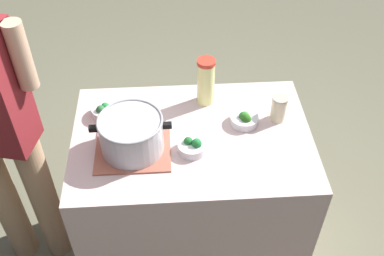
# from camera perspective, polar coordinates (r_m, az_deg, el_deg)

# --- Properties ---
(ground_plane) EXTENTS (8.00, 8.00, 0.00)m
(ground_plane) POSITION_cam_1_polar(r_m,az_deg,el_deg) (2.83, 0.00, -14.16)
(ground_plane) COLOR #706F56
(counter_slab) EXTENTS (1.11, 0.75, 0.91)m
(counter_slab) POSITION_cam_1_polar(r_m,az_deg,el_deg) (2.45, 0.00, -8.53)
(counter_slab) COLOR beige
(counter_slab) RESTS_ON ground_plane
(dish_cloth) EXTENTS (0.33, 0.30, 0.01)m
(dish_cloth) POSITION_cam_1_polar(r_m,az_deg,el_deg) (2.07, -7.33, -2.49)
(dish_cloth) COLOR #A65C48
(dish_cloth) RESTS_ON counter_slab
(cooking_pot) EXTENTS (0.35, 0.28, 0.17)m
(cooking_pot) POSITION_cam_1_polar(r_m,az_deg,el_deg) (2.00, -7.57, -0.68)
(cooking_pot) COLOR #B7B7BC
(cooking_pot) RESTS_ON dish_cloth
(lemonade_pitcher) EXTENTS (0.09, 0.09, 0.25)m
(lemonade_pitcher) POSITION_cam_1_polar(r_m,az_deg,el_deg) (2.22, 1.72, 5.83)
(lemonade_pitcher) COLOR #EBF492
(lemonade_pitcher) RESTS_ON counter_slab
(mason_jar) EXTENTS (0.08, 0.08, 0.13)m
(mason_jar) POSITION_cam_1_polar(r_m,az_deg,el_deg) (2.19, 10.74, 2.42)
(mason_jar) COLOR beige
(mason_jar) RESTS_ON counter_slab
(broccoli_bowl_front) EXTENTS (0.13, 0.13, 0.08)m
(broccoli_bowl_front) POSITION_cam_1_polar(r_m,az_deg,el_deg) (2.03, 0.02, -2.28)
(broccoli_bowl_front) COLOR silver
(broccoli_bowl_front) RESTS_ON counter_slab
(broccoli_bowl_center) EXTENTS (0.14, 0.14, 0.08)m
(broccoli_bowl_center) POSITION_cam_1_polar(r_m,az_deg,el_deg) (2.23, -10.71, 2.12)
(broccoli_bowl_center) COLOR silver
(broccoli_bowl_center) RESTS_ON counter_slab
(broccoli_bowl_back) EXTENTS (0.13, 0.13, 0.07)m
(broccoli_bowl_back) POSITION_cam_1_polar(r_m,az_deg,el_deg) (2.17, 6.53, 1.10)
(broccoli_bowl_back) COLOR silver
(broccoli_bowl_back) RESTS_ON counter_slab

